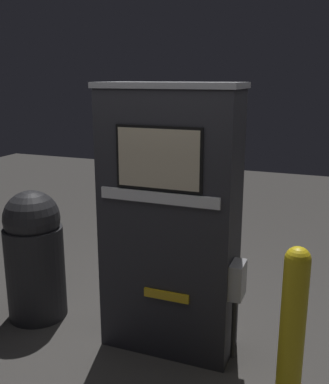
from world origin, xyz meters
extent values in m
plane|color=#423F3D|center=(0.00, 0.00, 0.00)|extent=(14.00, 14.00, 0.00)
cube|color=#28282D|center=(0.00, 0.21, 0.47)|extent=(0.96, 0.41, 0.94)
cube|color=#28282D|center=(0.00, 0.21, 1.44)|extent=(0.96, 0.41, 0.99)
cube|color=#99999E|center=(0.00, 0.21, 1.95)|extent=(0.99, 0.44, 0.04)
cube|color=black|center=(0.00, -0.01, 1.48)|extent=(0.60, 0.01, 0.43)
cube|color=beige|center=(0.00, -0.01, 1.48)|extent=(0.57, 0.01, 0.39)
cube|color=silver|center=(0.00, -0.01, 1.22)|extent=(0.85, 0.02, 0.08)
cube|color=gold|center=(0.06, -0.01, 0.52)|extent=(0.33, 0.02, 0.06)
cube|color=#99999E|center=(0.53, 0.12, 0.66)|extent=(0.09, 0.19, 0.25)
cylinder|color=black|center=(0.53, 0.06, 0.32)|extent=(0.03, 0.03, 0.43)
cylinder|color=yellow|center=(0.94, -0.32, 0.52)|extent=(0.14, 0.14, 1.05)
sphere|color=yellow|center=(0.94, -0.32, 1.05)|extent=(0.14, 0.14, 0.14)
cylinder|color=#232326|center=(-1.21, 0.20, 0.40)|extent=(0.49, 0.49, 0.79)
sphere|color=#232326|center=(-1.21, 0.20, 0.87)|extent=(0.46, 0.46, 0.46)
camera|label=1|loc=(1.09, -2.67, 2.00)|focal=42.00mm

